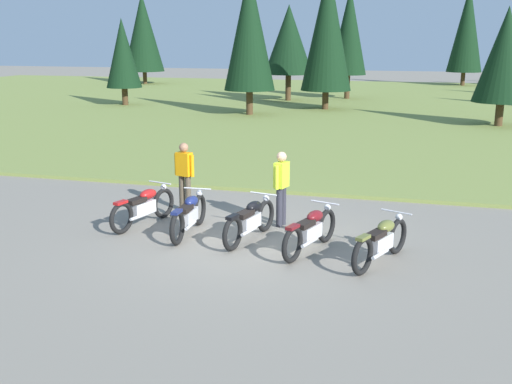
{
  "coord_description": "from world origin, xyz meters",
  "views": [
    {
      "loc": [
        3.25,
        -11.45,
        4.05
      ],
      "look_at": [
        0.0,
        0.6,
        0.9
      ],
      "focal_mm": 42.74,
      "sensor_mm": 36.0,
      "label": 1
    }
  ],
  "objects_px": {
    "motorcycle_red": "(144,206)",
    "motorcycle_black": "(250,220)",
    "motorcycle_maroon": "(311,230)",
    "rider_with_back_turned": "(184,173)",
    "motorcycle_olive": "(381,241)",
    "motorcycle_navy": "(189,214)",
    "rider_in_hivis_vest": "(281,184)"
  },
  "relations": [
    {
      "from": "motorcycle_red",
      "to": "motorcycle_black",
      "type": "bearing_deg",
      "value": -8.59
    },
    {
      "from": "motorcycle_black",
      "to": "motorcycle_maroon",
      "type": "relative_size",
      "value": 1.02
    },
    {
      "from": "motorcycle_red",
      "to": "motorcycle_black",
      "type": "height_order",
      "value": "same"
    },
    {
      "from": "motorcycle_red",
      "to": "rider_with_back_turned",
      "type": "xyz_separation_m",
      "value": [
        0.46,
        1.31,
        0.51
      ]
    },
    {
      "from": "motorcycle_olive",
      "to": "motorcycle_maroon",
      "type": "bearing_deg",
      "value": 167.62
    },
    {
      "from": "motorcycle_maroon",
      "to": "motorcycle_black",
      "type": "bearing_deg",
      "value": 164.68
    },
    {
      "from": "motorcycle_red",
      "to": "rider_with_back_turned",
      "type": "relative_size",
      "value": 1.23
    },
    {
      "from": "motorcycle_navy",
      "to": "rider_with_back_turned",
      "type": "bearing_deg",
      "value": 114.25
    },
    {
      "from": "rider_with_back_turned",
      "to": "rider_in_hivis_vest",
      "type": "bearing_deg",
      "value": -12.16
    },
    {
      "from": "motorcycle_navy",
      "to": "motorcycle_maroon",
      "type": "distance_m",
      "value": 2.72
    },
    {
      "from": "motorcycle_navy",
      "to": "rider_in_hivis_vest",
      "type": "height_order",
      "value": "rider_in_hivis_vest"
    },
    {
      "from": "motorcycle_navy",
      "to": "motorcycle_red",
      "type": "bearing_deg",
      "value": 164.58
    },
    {
      "from": "motorcycle_navy",
      "to": "rider_in_hivis_vest",
      "type": "bearing_deg",
      "value": 32.43
    },
    {
      "from": "motorcycle_red",
      "to": "rider_in_hivis_vest",
      "type": "xyz_separation_m",
      "value": [
        2.95,
        0.78,
        0.51
      ]
    },
    {
      "from": "motorcycle_black",
      "to": "motorcycle_olive",
      "type": "distance_m",
      "value": 2.77
    },
    {
      "from": "motorcycle_navy",
      "to": "motorcycle_black",
      "type": "xyz_separation_m",
      "value": [
        1.36,
        -0.06,
        0.0
      ]
    },
    {
      "from": "motorcycle_navy",
      "to": "rider_in_hivis_vest",
      "type": "distance_m",
      "value": 2.13
    },
    {
      "from": "motorcycle_black",
      "to": "motorcycle_maroon",
      "type": "distance_m",
      "value": 1.37
    },
    {
      "from": "motorcycle_red",
      "to": "motorcycle_olive",
      "type": "relative_size",
      "value": 1.04
    },
    {
      "from": "rider_with_back_turned",
      "to": "motorcycle_navy",
      "type": "bearing_deg",
      "value": -65.75
    },
    {
      "from": "rider_in_hivis_vest",
      "to": "motorcycle_black",
      "type": "bearing_deg",
      "value": -108.37
    },
    {
      "from": "motorcycle_olive",
      "to": "rider_in_hivis_vest",
      "type": "height_order",
      "value": "rider_in_hivis_vest"
    },
    {
      "from": "motorcycle_navy",
      "to": "motorcycle_maroon",
      "type": "relative_size",
      "value": 1.04
    },
    {
      "from": "rider_in_hivis_vest",
      "to": "motorcycle_olive",
      "type": "bearing_deg",
      "value": -38.41
    },
    {
      "from": "rider_in_hivis_vest",
      "to": "motorcycle_red",
      "type": "bearing_deg",
      "value": -165.24
    },
    {
      "from": "motorcycle_black",
      "to": "rider_with_back_turned",
      "type": "distance_m",
      "value": 2.75
    },
    {
      "from": "motorcycle_black",
      "to": "motorcycle_maroon",
      "type": "xyz_separation_m",
      "value": [
        1.32,
        -0.36,
        0.0
      ]
    },
    {
      "from": "motorcycle_navy",
      "to": "rider_with_back_turned",
      "type": "distance_m",
      "value": 1.88
    },
    {
      "from": "motorcycle_red",
      "to": "rider_in_hivis_vest",
      "type": "relative_size",
      "value": 1.23
    },
    {
      "from": "motorcycle_red",
      "to": "motorcycle_olive",
      "type": "height_order",
      "value": "same"
    },
    {
      "from": "motorcycle_black",
      "to": "motorcycle_maroon",
      "type": "bearing_deg",
      "value": -15.32
    },
    {
      "from": "motorcycle_maroon",
      "to": "rider_in_hivis_vest",
      "type": "distance_m",
      "value": 1.86
    }
  ]
}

